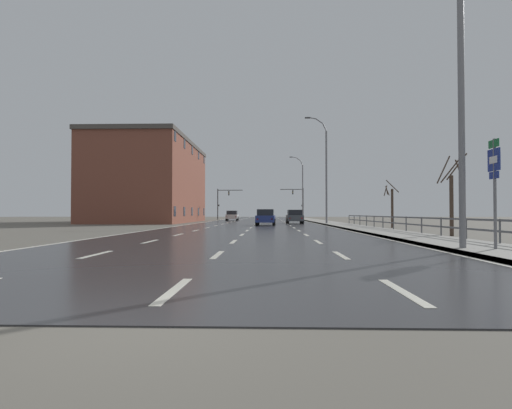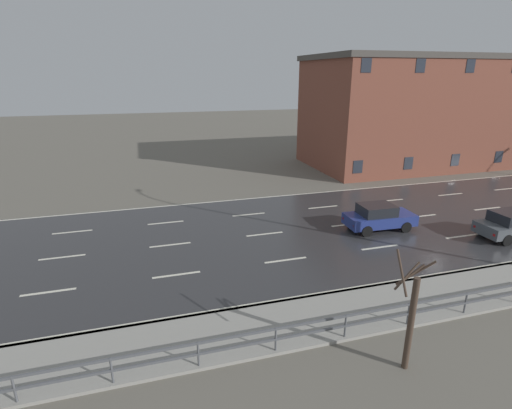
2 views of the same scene
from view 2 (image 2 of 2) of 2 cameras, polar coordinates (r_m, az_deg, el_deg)
guardrail at (r=13.07m, az=-14.37°, el=-20.82°), size 0.07×33.35×1.00m
car_mid_centre at (r=24.41m, az=17.45°, el=-1.72°), size 1.97×4.17×1.57m
brick_building at (r=44.02m, az=22.96°, el=12.42°), size 11.04×22.96×10.63m
bare_tree_mid at (r=13.26m, az=21.55°, el=-14.92°), size 1.13×1.43×3.93m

